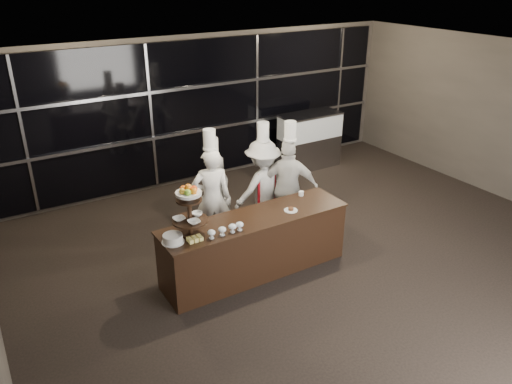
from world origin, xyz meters
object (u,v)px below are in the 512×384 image
display_stand (189,207)px  chef_d (289,187)px  buffet_counter (255,245)px  chef_c (263,186)px  chef_b (214,196)px  display_case (310,138)px  layer_cake (173,239)px  chef_a (212,197)px

display_stand → chef_d: (2.09, 0.73, -0.48)m
buffet_counter → chef_c: (0.78, 1.03, 0.36)m
chef_b → chef_d: size_ratio=0.88×
buffet_counter → display_case: bearing=42.8°
layer_cake → chef_c: size_ratio=0.15×
layer_cake → chef_c: (2.06, 1.08, -0.14)m
buffet_counter → chef_d: bearing=33.6°
chef_b → chef_c: (0.78, -0.27, 0.09)m
display_stand → chef_b: size_ratio=0.43×
display_stand → chef_b: bearing=52.3°
chef_c → chef_d: (0.31, -0.31, 0.03)m
buffet_counter → chef_b: 1.33m
buffet_counter → display_case: 4.47m
chef_a → display_case: bearing=30.1°
chef_b → chef_d: bearing=-27.9°
buffet_counter → chef_b: size_ratio=1.63×
chef_a → layer_cake: bearing=-135.6°
chef_a → chef_c: bearing=0.0°
chef_a → chef_b: size_ratio=1.14×
layer_cake → chef_d: chef_d is taller
chef_a → chef_c: 0.95m
chef_d → buffet_counter: bearing=-146.4°
chef_b → chef_c: bearing=-18.8°
buffet_counter → display_case: display_case is taller
buffet_counter → chef_c: 1.35m
chef_a → chef_b: chef_a is taller
chef_b → chef_d: chef_d is taller
buffet_counter → chef_d: chef_d is taller
layer_cake → chef_c: chef_c is taller
display_stand → chef_b: 1.75m
buffet_counter → display_stand: bearing=-180.0°
layer_cake → chef_c: bearing=27.8°
display_case → display_stand: bearing=-144.6°
display_case → chef_c: 3.20m
buffet_counter → layer_cake: layer_cake is taller
display_stand → chef_c: (1.78, 1.03, -0.51)m
buffet_counter → display_case: size_ratio=2.04×
display_stand → chef_a: 1.41m
display_case → chef_d: (-2.19, -2.31, 0.17)m
display_case → chef_b: 3.71m
buffet_counter → display_stand: size_ratio=3.81×
display_case → chef_d: chef_d is taller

